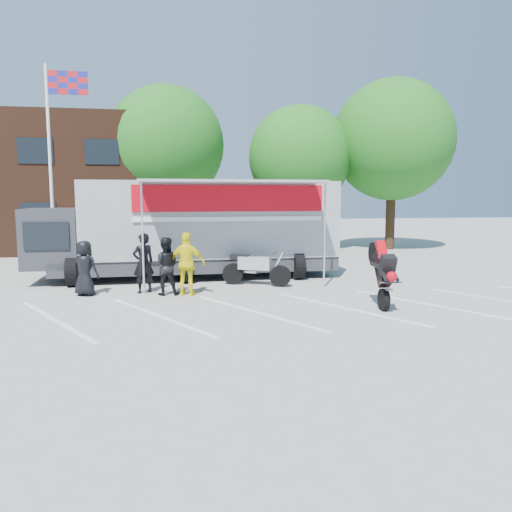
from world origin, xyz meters
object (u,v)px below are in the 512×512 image
object	(u,v)px
parked_motorcycle	(256,285)
stunt_bike_rider	(375,305)
tree_mid	(300,157)
spectator_leather_c	(165,266)
tree_right	(393,140)
transporter_truck	(198,277)
flagpole	(56,141)
tree_left	(166,145)
spectator_leather_b	(143,263)
spectator_hivis	(187,264)
spectator_leather_a	(85,268)

from	to	relation	value
parked_motorcycle	stunt_bike_rider	bearing A→B (deg)	-116.89
tree_mid	stunt_bike_rider	bearing A→B (deg)	-96.30
spectator_leather_c	tree_right	bearing A→B (deg)	-133.72
transporter_truck	flagpole	bearing A→B (deg)	146.71
tree_left	stunt_bike_rider	distance (m)	16.71
parked_motorcycle	stunt_bike_rider	distance (m)	4.36
parked_motorcycle	flagpole	bearing A→B (deg)	79.46
flagpole	tree_right	xyz separation A→B (m)	(16.24, 4.50, 0.82)
parked_motorcycle	spectator_leather_c	bearing A→B (deg)	136.25
spectator_leather_b	spectator_hivis	size ratio (longest dim) A/B	0.97
transporter_truck	spectator_leather_c	bearing A→B (deg)	-111.34
parked_motorcycle	spectator_leather_b	size ratio (longest dim) A/B	1.30
flagpole	tree_left	bearing A→B (deg)	54.72
flagpole	stunt_bike_rider	distance (m)	14.04
tree_left	parked_motorcycle	distance (m)	12.91
parked_motorcycle	spectator_leather_b	xyz separation A→B (m)	(-3.55, -0.63, 0.90)
flagpole	transporter_truck	distance (m)	8.06
spectator_leather_b	spectator_hivis	distance (m)	1.43
spectator_leather_b	flagpole	bearing A→B (deg)	-83.49
tree_mid	tree_right	xyz separation A→B (m)	(5.00, -0.50, 0.93)
flagpole	spectator_leather_a	size ratio (longest dim) A/B	4.93
tree_right	spectator_hivis	xyz separation A→B (m)	(-11.41, -11.05, -4.94)
spectator_leather_b	spectator_hivis	world-z (taller)	spectator_hivis
tree_mid	spectator_leather_a	distance (m)	15.07
spectator_leather_b	spectator_leather_c	world-z (taller)	spectator_leather_b
flagpole	tree_right	distance (m)	16.88
flagpole	spectator_leather_c	size ratio (longest dim) A/B	4.68
flagpole	stunt_bike_rider	size ratio (longest dim) A/B	4.21
spectator_leather_b	stunt_bike_rider	bearing A→B (deg)	130.78
transporter_truck	spectator_leather_c	size ratio (longest dim) A/B	6.28
spectator_leather_a	transporter_truck	bearing A→B (deg)	-118.16
tree_right	spectator_leather_b	world-z (taller)	tree_right
tree_left	tree_right	size ratio (longest dim) A/B	0.95
tree_mid	spectator_hivis	distance (m)	13.81
spectator_leather_a	tree_mid	bearing A→B (deg)	-106.77
parked_motorcycle	tree_mid	bearing A→B (deg)	4.24
spectator_hivis	transporter_truck	bearing A→B (deg)	-79.16
tree_right	stunt_bike_rider	bearing A→B (deg)	-116.16
flagpole	tree_mid	world-z (taller)	flagpole
tree_left	spectator_leather_b	xyz separation A→B (m)	(-0.70, -11.92, -4.66)
tree_left	tree_mid	distance (m)	7.10
stunt_bike_rider	spectator_leather_c	xyz separation A→B (m)	(-5.53, 2.42, 0.85)
spectator_leather_a	spectator_leather_b	xyz separation A→B (m)	(1.67, 0.14, 0.09)
tree_right	spectator_leather_c	size ratio (longest dim) A/B	5.34
stunt_bike_rider	spectator_hivis	world-z (taller)	spectator_hivis
tree_right	parked_motorcycle	bearing A→B (deg)	-133.04
tree_mid	spectator_hivis	size ratio (longest dim) A/B	4.11
spectator_leather_c	spectator_hivis	bearing A→B (deg)	167.23
tree_right	stunt_bike_rider	world-z (taller)	tree_right
parked_motorcycle	tree_right	bearing A→B (deg)	-16.87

